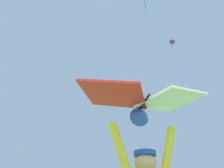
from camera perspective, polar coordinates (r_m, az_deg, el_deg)
held_stunt_kite at (r=2.57m, az=8.21°, el=-4.96°), size 1.62×0.92×0.38m
distant_kite_white_overhead_distant at (r=23.47m, az=14.26°, el=-4.52°), size 0.74×0.74×0.21m
distant_kite_white_high_left at (r=36.04m, az=-23.44°, el=-15.51°), size 0.82×0.85×1.72m
distant_kite_purple_high_right at (r=25.32m, az=15.84°, el=10.51°), size 1.01×0.94×1.56m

